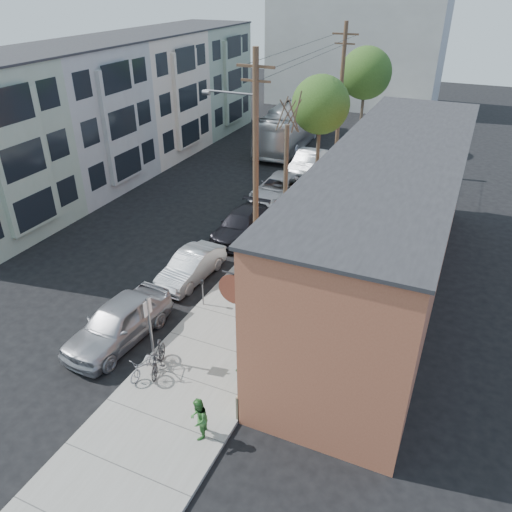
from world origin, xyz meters
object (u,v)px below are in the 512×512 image
at_px(tree_bare, 286,180).
at_px(patio_chair_a, 252,365).
at_px(bus, 293,125).
at_px(tree_leafy_mid, 321,105).
at_px(car_3, 279,189).
at_px(parking_meter_far, 272,218).
at_px(car_2, 241,224).
at_px(car_4, 308,162).
at_px(car_1, 191,266).
at_px(parked_bike_a, 158,358).
at_px(car_0, 118,322).
at_px(sign_post, 150,324).
at_px(patron_green, 199,419).
at_px(cyclist, 256,283).
at_px(utility_pole_near, 255,155).
at_px(parked_bike_b, 144,365).
at_px(patron_grey, 248,355).
at_px(patio_chair_b, 245,369).
at_px(tree_leafy_far, 366,73).
at_px(parking_meter_near, 202,288).

relative_size(tree_bare, patio_chair_a, 6.76).
bearing_deg(bus, tree_leafy_mid, -65.02).
height_order(patio_chair_a, car_3, car_3).
xyz_separation_m(parking_meter_far, car_3, (-1.45, 4.70, -0.23)).
bearing_deg(car_2, car_4, 88.59).
xyz_separation_m(patio_chair_a, car_1, (-5.46, 4.97, 0.11)).
height_order(parked_bike_a, car_0, car_0).
xyz_separation_m(sign_post, tree_bare, (0.45, 12.34, 1.29)).
bearing_deg(patron_green, car_1, -165.19).
bearing_deg(cyclist, patron_green, 116.58).
relative_size(utility_pole_near, car_0, 1.99).
height_order(tree_leafy_mid, patron_green, tree_leafy_mid).
bearing_deg(parked_bike_a, parked_bike_b, -150.83).
distance_m(cyclist, parked_bike_b, 6.20).
distance_m(tree_leafy_mid, car_2, 9.10).
distance_m(tree_leafy_mid, parked_bike_a, 19.09).
height_order(patron_grey, cyclist, patron_grey).
distance_m(sign_post, parked_bike_b, 1.47).
relative_size(cyclist, parked_bike_b, 1.12).
distance_m(cyclist, parked_bike_a, 5.72).
xyz_separation_m(sign_post, car_0, (-2.03, 0.62, -0.98)).
height_order(sign_post, patio_chair_b, sign_post).
bearing_deg(car_1, car_3, 92.14).
relative_size(tree_leafy_mid, patio_chair_a, 8.60).
distance_m(patron_green, car_3, 19.52).
xyz_separation_m(sign_post, tree_leafy_far, (0.45, 29.76, 4.15)).
bearing_deg(parking_meter_near, patron_green, -61.62).
height_order(patio_chair_a, parked_bike_b, patio_chair_a).
xyz_separation_m(car_3, bus, (-3.43, 11.72, 0.95)).
bearing_deg(cyclist, car_0, 65.07).
xyz_separation_m(tree_bare, tree_leafy_far, (0.00, 17.42, 2.86)).
distance_m(sign_post, car_4, 22.37).
height_order(tree_leafy_far, cyclist, tree_leafy_far).
height_order(patio_chair_b, cyclist, cyclist).
xyz_separation_m(patron_green, car_3, (-4.88, 18.90, -0.14)).
distance_m(car_2, car_4, 11.47).
distance_m(tree_leafy_far, patron_grey, 29.68).
bearing_deg(patio_chair_a, car_0, 160.97).
bearing_deg(car_4, tree_leafy_mid, -65.11).
xyz_separation_m(parking_meter_near, patron_green, (3.43, -6.34, -0.09)).
bearing_deg(patron_grey, utility_pole_near, -179.27).
relative_size(patio_chair_a, car_1, 0.21).
bearing_deg(utility_pole_near, car_2, 133.66).
relative_size(tree_leafy_mid, parked_bike_b, 4.76).
bearing_deg(car_4, tree_leafy_far, 74.89).
relative_size(parking_meter_near, parked_bike_b, 0.78).
distance_m(parking_meter_near, car_3, 12.64).
bearing_deg(car_4, patio_chair_a, -76.39).
height_order(patio_chair_b, parked_bike_a, parked_bike_a).
bearing_deg(car_3, car_1, -89.23).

